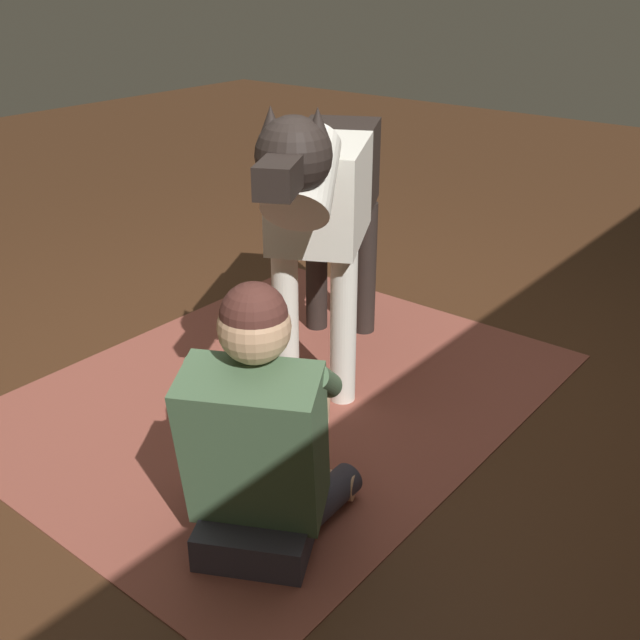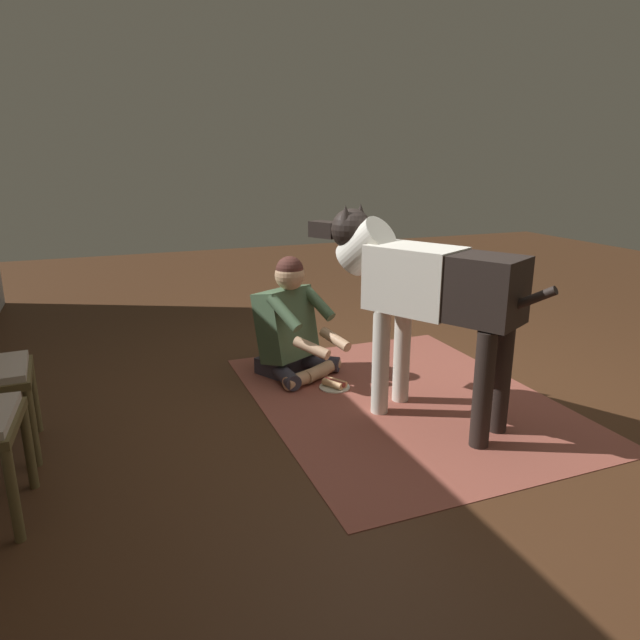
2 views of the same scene
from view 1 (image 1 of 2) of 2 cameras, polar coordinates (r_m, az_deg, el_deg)
The scene contains 5 objects.
ground_plane at distance 3.29m, azimuth -3.02°, elevation -4.79°, with size 13.42×13.42×0.00m, color #452816.
area_rug at distance 3.22m, azimuth -2.86°, elevation -5.43°, with size 2.27×1.80×0.01m, color brown.
person_sitting_on_floor at distance 2.30m, azimuth -4.61°, elevation -9.00°, with size 0.73×0.63×0.87m.
large_dog at distance 3.04m, azimuth 0.27°, elevation 9.27°, with size 1.44×0.85×1.25m.
hot_dog_on_plate at distance 2.81m, azimuth -2.23°, elevation -10.03°, with size 0.21×0.21×0.06m.
Camera 1 is at (2.10, 1.91, 1.65)m, focal length 42.26 mm.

